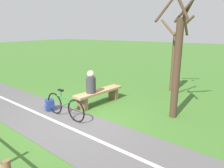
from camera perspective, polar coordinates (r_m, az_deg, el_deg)
name	(u,v)px	position (r m, az deg, el deg)	size (l,w,h in m)	color
ground_plane	(77,119)	(6.34, -9.79, -9.70)	(80.00, 80.00, 0.00)	#3D6B28
bench	(99,94)	(7.40, -3.65, -2.90)	(2.09, 0.78, 0.50)	#A88456
person_seated	(91,83)	(7.02, -5.92, 0.27)	(0.39, 0.39, 0.78)	#38383D
bicycle	(65,106)	(6.40, -13.03, -6.08)	(0.22, 1.69, 0.88)	black
backpack	(50,105)	(7.15, -16.98, -5.63)	(0.38, 0.40, 0.38)	navy
tree_near_bench	(178,58)	(6.27, 17.83, 6.81)	(1.07, 1.32, 4.08)	#473323
tree_far_left	(175,58)	(9.16, 17.24, 7.01)	(1.30, 1.28, 3.25)	brown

